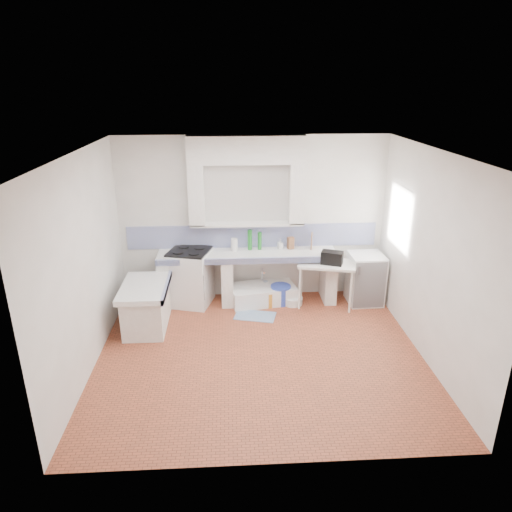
{
  "coord_description": "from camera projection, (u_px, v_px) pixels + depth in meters",
  "views": [
    {
      "loc": [
        -0.39,
        -5.58,
        3.58
      ],
      "look_at": [
        0.0,
        1.0,
        1.1
      ],
      "focal_mm": 32.49,
      "sensor_mm": 36.0,
      "label": 1
    }
  ],
  "objects": [
    {
      "name": "basin_white",
      "position": [
        293.0,
        300.0,
        7.96
      ],
      "size": [
        0.37,
        0.37,
        0.13
      ],
      "primitive_type": "cylinder",
      "rotation": [
        0.0,
        0.0,
        -0.14
      ],
      "color": "white",
      "rests_on": "ground"
    },
    {
      "name": "bucket_red",
      "position": [
        251.0,
        293.0,
        8.07
      ],
      "size": [
        0.37,
        0.37,
        0.29
      ],
      "primitive_type": "cylinder",
      "rotation": [
        0.0,
        0.0,
        -0.25
      ],
      "color": "red",
      "rests_on": "ground"
    },
    {
      "name": "bucket_blue",
      "position": [
        281.0,
        294.0,
        7.96
      ],
      "size": [
        0.4,
        0.4,
        0.32
      ],
      "primitive_type": "cylinder",
      "rotation": [
        0.0,
        0.0,
        -0.16
      ],
      "color": "#2F48BB",
      "rests_on": "ground"
    },
    {
      "name": "peninsula_base",
      "position": [
        147.0,
        308.0,
        7.14
      ],
      "size": [
        0.6,
        1.0,
        0.62
      ],
      "primitive_type": "cube",
      "color": "white",
      "rests_on": "ground"
    },
    {
      "name": "water_bottle_b",
      "position": [
        265.0,
        289.0,
        8.19
      ],
      "size": [
        0.09,
        0.09,
        0.31
      ],
      "primitive_type": "cylinder",
      "rotation": [
        0.0,
        0.0,
        0.09
      ],
      "color": "silver",
      "rests_on": "ground"
    },
    {
      "name": "water_bottle_a",
      "position": [
        254.0,
        290.0,
        8.18
      ],
      "size": [
        0.09,
        0.09,
        0.29
      ],
      "primitive_type": "cylinder",
      "rotation": [
        0.0,
        0.0,
        0.11
      ],
      "color": "silver",
      "rests_on": "ground"
    },
    {
      "name": "wall_left",
      "position": [
        84.0,
        265.0,
        5.88
      ],
      "size": [
        0.0,
        4.5,
        4.5
      ],
      "primitive_type": "plane",
      "rotation": [
        1.57,
        0.0,
        1.57
      ],
      "color": "white",
      "rests_on": "ground"
    },
    {
      "name": "wall_front",
      "position": [
        276.0,
        343.0,
        4.14
      ],
      "size": [
        4.5,
        0.0,
        4.5
      ],
      "primitive_type": "plane",
      "rotation": [
        -1.57,
        0.0,
        0.0
      ],
      "color": "white",
      "rests_on": "ground"
    },
    {
      "name": "counter_pier_left",
      "position": [
        166.0,
        281.0,
        7.86
      ],
      "size": [
        0.2,
        0.55,
        0.82
      ],
      "primitive_type": "cube",
      "color": "white",
      "rests_on": "ground"
    },
    {
      "name": "cutting_board",
      "position": [
        312.0,
        241.0,
        7.92
      ],
      "size": [
        0.06,
        0.19,
        0.27
      ],
      "primitive_type": "cube",
      "rotation": [
        0.0,
        0.0,
        -0.22
      ],
      "color": "brown",
      "rests_on": "counter_slab"
    },
    {
      "name": "fridge",
      "position": [
        365.0,
        279.0,
        7.91
      ],
      "size": [
        0.58,
        0.58,
        0.87
      ],
      "primitive_type": "cube",
      "rotation": [
        0.0,
        0.0,
        0.03
      ],
      "color": "white",
      "rests_on": "ground"
    },
    {
      "name": "side_table",
      "position": [
        325.0,
        284.0,
        7.8
      ],
      "size": [
        1.02,
        0.71,
        0.04
      ],
      "primitive_type": "cube",
      "rotation": [
        0.0,
        0.0,
        -0.22
      ],
      "color": "white",
      "rests_on": "ground"
    },
    {
      "name": "green_bottle_a",
      "position": [
        250.0,
        240.0,
        7.85
      ],
      "size": [
        0.09,
        0.09,
        0.35
      ],
      "primitive_type": "cylinder",
      "rotation": [
        0.0,
        0.0,
        0.18
      ],
      "color": "#1B7223",
      "rests_on": "counter_slab"
    },
    {
      "name": "counter_pier_mid",
      "position": [
        227.0,
        280.0,
        7.92
      ],
      "size": [
        0.2,
        0.55,
        0.82
      ],
      "primitive_type": "cube",
      "color": "white",
      "rests_on": "ground"
    },
    {
      "name": "green_bottle_b",
      "position": [
        260.0,
        241.0,
        7.87
      ],
      "size": [
        0.09,
        0.09,
        0.31
      ],
      "primitive_type": "cylinder",
      "rotation": [
        0.0,
        0.0,
        0.44
      ],
      "color": "#1B7223",
      "rests_on": "counter_slab"
    },
    {
      "name": "bucket_orange",
      "position": [
        268.0,
        298.0,
        7.89
      ],
      "size": [
        0.29,
        0.29,
        0.26
      ],
      "primitive_type": "cylinder",
      "rotation": [
        0.0,
        0.0,
        0.04
      ],
      "color": "orange",
      "rests_on": "ground"
    },
    {
      "name": "backsplash",
      "position": [
        253.0,
        236.0,
        7.97
      ],
      "size": [
        4.27,
        0.03,
        0.4
      ],
      "primitive_type": "cube",
      "color": "navy",
      "rests_on": "ground"
    },
    {
      "name": "alcove_mass",
      "position": [
        246.0,
        150.0,
        7.34
      ],
      "size": [
        1.9,
        0.25,
        0.45
      ],
      "primitive_type": "cube",
      "color": "white",
      "rests_on": "ground"
    },
    {
      "name": "rug",
      "position": [
        255.0,
        316.0,
        7.56
      ],
      "size": [
        0.72,
        0.52,
        0.01
      ],
      "primitive_type": "cube",
      "rotation": [
        0.0,
        0.0,
        -0.25
      ],
      "color": "#2F5D9C",
      "rests_on": "ground"
    },
    {
      "name": "paper_towel",
      "position": [
        234.0,
        245.0,
        7.82
      ],
      "size": [
        0.11,
        0.11,
        0.22
      ],
      "primitive_type": "cylinder",
      "rotation": [
        0.0,
        0.0,
        -0.06
      ],
      "color": "white",
      "rests_on": "counter_slab"
    },
    {
      "name": "ceiling",
      "position": [
        261.0,
        152.0,
        5.51
      ],
      "size": [
        4.5,
        4.5,
        0.0
      ],
      "primitive_type": "plane",
      "rotation": [
        3.14,
        0.0,
        0.0
      ],
      "color": "white",
      "rests_on": "ground"
    },
    {
      "name": "peninsula_top",
      "position": [
        145.0,
        288.0,
        7.02
      ],
      "size": [
        0.7,
        1.1,
        0.08
      ],
      "primitive_type": "cube",
      "color": "white",
      "rests_on": "ground"
    },
    {
      "name": "soap_bottle",
      "position": [
        280.0,
        244.0,
        7.91
      ],
      "size": [
        0.1,
        0.1,
        0.17
      ],
      "primitive_type": "imported",
      "rotation": [
        0.0,
        0.0,
        0.39
      ],
      "color": "white",
      "rests_on": "counter_slab"
    },
    {
      "name": "counter_lip",
      "position": [
        248.0,
        261.0,
        7.52
      ],
      "size": [
        3.0,
        0.04,
        0.1
      ],
      "primitive_type": "cube",
      "color": "navy",
      "rests_on": "ground"
    },
    {
      "name": "wall_back",
      "position": [
        253.0,
        219.0,
        7.88
      ],
      "size": [
        4.5,
        0.0,
        4.5
      ],
      "primitive_type": "plane",
      "rotation": [
        1.57,
        0.0,
        0.0
      ],
      "color": "white",
      "rests_on": "ground"
    },
    {
      "name": "counter_pier_right",
      "position": [
        328.0,
        277.0,
        8.02
      ],
      "size": [
        0.2,
        0.55,
        0.82
      ],
      "primitive_type": "cube",
      "color": "white",
      "rests_on": "ground"
    },
    {
      "name": "window_frame",
      "position": [
        411.0,
        218.0,
        7.19
      ],
      "size": [
        0.35,
        0.86,
        1.06
      ],
      "primitive_type": "cube",
      "color": "#331D10",
      "rests_on": "ground"
    },
    {
      "name": "knife_block",
      "position": [
        291.0,
        243.0,
        7.91
      ],
      "size": [
        0.13,
        0.12,
        0.21
      ],
      "primitive_type": "cube",
      "rotation": [
        0.0,
        0.0,
        0.39
      ],
      "color": "brown",
      "rests_on": "counter_slab"
    },
    {
      "name": "peninsula_lip",
      "position": [
        167.0,
        287.0,
        7.03
      ],
      "size": [
        0.04,
        1.1,
        0.1
      ],
      "primitive_type": "cube",
      "color": "navy",
      "rests_on": "ground"
    },
    {
      "name": "floor",
      "position": [
        260.0,
        354.0,
        6.5
      ],
      "size": [
        4.5,
        4.5,
        0.0
      ],
      "primitive_type": "plane",
      "color": "#A04A2E",
      "rests_on": "ground"
    },
    {
      "name": "lace_valance",
      "position": [
        404.0,
        194.0,
        7.05
      ],
      "size": [
        0.01,
        0.84,
        0.24
      ],
      "primitive_type": "cube",
      "color": "white",
      "rests_on": "ground"
    },
    {
      "name": "sink",
      "position": [
        263.0,
        294.0,
        8.03
      ],
      "size": [
        1.19,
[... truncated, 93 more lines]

